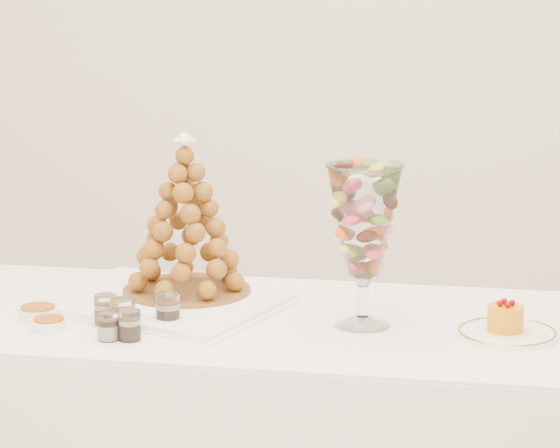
# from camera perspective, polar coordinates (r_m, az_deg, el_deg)

# --- Properties ---
(lace_tray) EXTENTS (0.65, 0.56, 0.02)m
(lace_tray) POSITION_cam_1_polar(r_m,az_deg,el_deg) (3.28, -5.14, -3.35)
(lace_tray) COLOR white
(lace_tray) RESTS_ON buffet_table
(macaron_vase) EXTENTS (0.17, 0.17, 0.38)m
(macaron_vase) POSITION_cam_1_polar(r_m,az_deg,el_deg) (3.05, 3.63, 0.08)
(macaron_vase) COLOR white
(macaron_vase) RESTS_ON buffet_table
(cake_plate) EXTENTS (0.23, 0.23, 0.01)m
(cake_plate) POSITION_cam_1_polar(r_m,az_deg,el_deg) (3.07, 9.75, -4.67)
(cake_plate) COLOR white
(cake_plate) RESTS_ON buffet_table
(verrine_a) EXTENTS (0.06, 0.06, 0.07)m
(verrine_a) POSITION_cam_1_polar(r_m,az_deg,el_deg) (3.13, -7.52, -3.68)
(verrine_a) COLOR white
(verrine_a) RESTS_ON buffet_table
(verrine_b) EXTENTS (0.06, 0.06, 0.08)m
(verrine_b) POSITION_cam_1_polar(r_m,az_deg,el_deg) (3.07, -6.79, -3.92)
(verrine_b) COLOR white
(verrine_b) RESTS_ON buffet_table
(verrine_c) EXTENTS (0.07, 0.07, 0.08)m
(verrine_c) POSITION_cam_1_polar(r_m,az_deg,el_deg) (3.11, -4.85, -3.70)
(verrine_c) COLOR white
(verrine_c) RESTS_ON buffet_table
(verrine_d) EXTENTS (0.06, 0.06, 0.07)m
(verrine_d) POSITION_cam_1_polar(r_m,az_deg,el_deg) (3.02, -7.41, -4.38)
(verrine_d) COLOR white
(verrine_d) RESTS_ON buffet_table
(verrine_e) EXTENTS (0.06, 0.06, 0.07)m
(verrine_e) POSITION_cam_1_polar(r_m,az_deg,el_deg) (3.01, -6.49, -4.35)
(verrine_e) COLOR white
(verrine_e) RESTS_ON buffet_table
(ramekin_back) EXTENTS (0.09, 0.09, 0.03)m
(ramekin_back) POSITION_cam_1_polar(r_m,az_deg,el_deg) (3.20, -10.37, -3.81)
(ramekin_back) COLOR white
(ramekin_back) RESTS_ON buffet_table
(ramekin_front) EXTENTS (0.08, 0.08, 0.02)m
(ramekin_front) POSITION_cam_1_polar(r_m,az_deg,el_deg) (3.11, -9.91, -4.30)
(ramekin_front) COLOR white
(ramekin_front) RESTS_ON buffet_table
(croquembouche) EXTENTS (0.33, 0.33, 0.40)m
(croquembouche) POSITION_cam_1_polar(r_m,az_deg,el_deg) (3.28, -4.08, 0.37)
(croquembouche) COLOR brown
(croquembouche) RESTS_ON lace_tray
(mousse_cake) EXTENTS (0.08, 0.08, 0.07)m
(mousse_cake) POSITION_cam_1_polar(r_m,az_deg,el_deg) (3.07, 9.67, -4.00)
(mousse_cake) COLOR orange
(mousse_cake) RESTS_ON cake_plate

